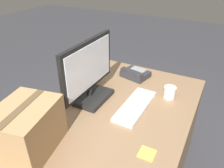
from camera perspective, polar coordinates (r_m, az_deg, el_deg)
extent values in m
cube|color=black|center=(1.58, -5.77, -3.17)|extent=(0.28, 0.25, 0.03)
cylinder|color=black|center=(1.56, -5.85, -1.86)|extent=(0.04, 0.04, 0.05)
cube|color=black|center=(1.46, -6.25, 4.76)|extent=(0.55, 0.03, 0.35)
cube|color=white|center=(1.46, -5.69, 4.63)|extent=(0.50, 0.01, 0.30)
cube|color=silver|center=(1.50, 6.12, -5.66)|extent=(0.43, 0.15, 0.02)
cube|color=silver|center=(1.49, 6.15, -5.22)|extent=(0.40, 0.12, 0.01)
cube|color=#2D2D33|center=(1.87, 6.14, 2.61)|extent=(0.21, 0.24, 0.05)
cube|color=#2D2D33|center=(1.81, 5.14, 3.08)|extent=(0.09, 0.21, 0.03)
cube|color=gray|center=(1.88, 6.72, 3.67)|extent=(0.12, 0.14, 0.01)
cylinder|color=white|center=(1.62, 14.80, -2.23)|extent=(0.08, 0.08, 0.08)
cylinder|color=white|center=(1.60, 15.00, -0.93)|extent=(0.09, 0.09, 0.01)
cube|color=tan|center=(1.21, -21.31, -10.72)|extent=(0.38, 0.32, 0.26)
cube|color=brown|center=(1.14, -22.51, -5.69)|extent=(0.33, 0.10, 0.00)
cube|color=#E5DB4C|center=(1.20, 9.13, -17.47)|extent=(0.08, 0.08, 0.01)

